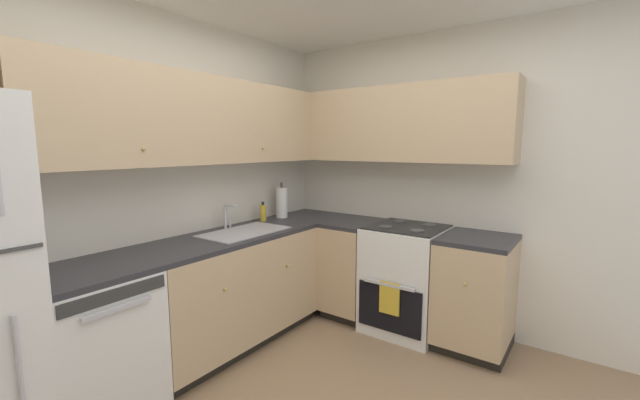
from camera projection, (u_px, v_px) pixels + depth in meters
name	position (u px, v px, depth m)	size (l,w,h in m)	color
wall_back	(150.00, 190.00, 2.81)	(3.68, 0.05, 2.55)	silver
wall_right	(460.00, 183.00, 3.30)	(0.05, 3.40, 2.55)	silver
dishwasher	(94.00, 346.00, 2.25)	(0.60, 0.63, 0.86)	white
lower_cabinets_back	(232.00, 291.00, 3.10)	(1.48, 0.62, 0.86)	tan
countertop_back	(230.00, 237.00, 3.03)	(2.69, 0.60, 0.04)	#2D2D33
lower_cabinets_right	(416.00, 283.00, 3.29)	(0.62, 1.56, 0.86)	tan
countertop_right	(417.00, 231.00, 3.23)	(0.60, 1.56, 0.03)	#2D2D33
oven_range	(406.00, 278.00, 3.36)	(0.68, 0.62, 1.05)	white
upper_cabinets_back	(196.00, 121.00, 2.86)	(2.37, 0.34, 0.64)	tan
upper_cabinets_right	(387.00, 125.00, 3.43)	(0.32, 2.11, 0.64)	tan
sink	(245.00, 237.00, 3.12)	(0.70, 0.40, 0.10)	#B7B7BC
faucet	(227.00, 214.00, 3.23)	(0.07, 0.16, 0.21)	silver
soap_bottle	(263.00, 213.00, 3.58)	(0.06, 0.06, 0.18)	gold
paper_towel_roll	(282.00, 202.00, 3.75)	(0.11, 0.11, 0.35)	white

